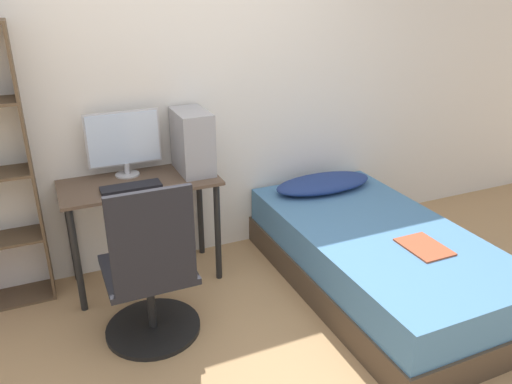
% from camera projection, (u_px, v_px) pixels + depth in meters
% --- Properties ---
extents(ground_plane, '(14.00, 14.00, 0.00)m').
position_uv_depth(ground_plane, '(261.00, 378.00, 2.75)').
color(ground_plane, tan).
extents(wall_back, '(8.00, 0.05, 2.50)m').
position_uv_depth(wall_back, '(173.00, 98.00, 3.54)').
color(wall_back, silver).
rests_on(wall_back, ground_plane).
extents(desk, '(1.05, 0.50, 0.77)m').
position_uv_depth(desk, '(141.00, 200.00, 3.42)').
color(desk, brown).
rests_on(desk, ground_plane).
extents(office_chair, '(0.58, 0.58, 1.04)m').
position_uv_depth(office_chair, '(151.00, 283.00, 2.92)').
color(office_chair, black).
rests_on(office_chair, ground_plane).
extents(bed, '(1.08, 2.02, 0.46)m').
position_uv_depth(bed, '(377.00, 258.00, 3.49)').
color(bed, '#4C3D2D').
rests_on(bed, ground_plane).
extents(pillow, '(0.82, 0.36, 0.11)m').
position_uv_depth(pillow, '(323.00, 183.00, 4.00)').
color(pillow, navy).
rests_on(pillow, bed).
extents(magazine, '(0.24, 0.32, 0.01)m').
position_uv_depth(magazine, '(424.00, 247.00, 3.15)').
color(magazine, '#B24C2D').
rests_on(magazine, bed).
extents(monitor, '(0.50, 0.17, 0.45)m').
position_uv_depth(monitor, '(124.00, 141.00, 3.38)').
color(monitor, '#B7B7BC').
rests_on(monitor, desk).
extents(keyboard, '(0.39, 0.13, 0.02)m').
position_uv_depth(keyboard, '(131.00, 187.00, 3.25)').
color(keyboard, black).
rests_on(keyboard, desk).
extents(pc_tower, '(0.22, 0.38, 0.44)m').
position_uv_depth(pc_tower, '(192.00, 142.00, 3.47)').
color(pc_tower, '#99999E').
rests_on(pc_tower, desk).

